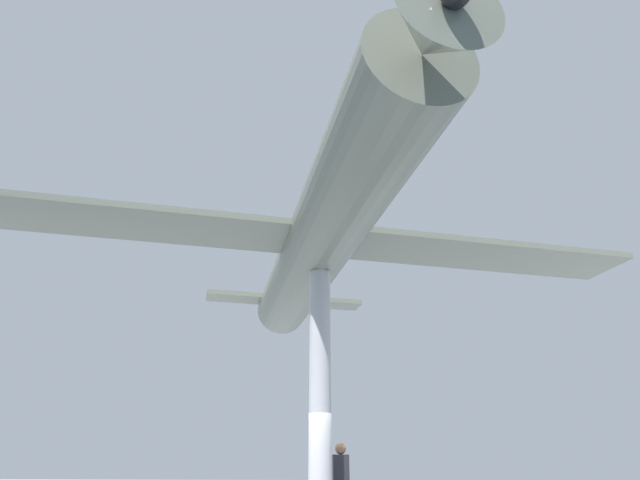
% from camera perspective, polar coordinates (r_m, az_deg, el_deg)
% --- Properties ---
extents(support_pylon_central, '(0.56, 0.56, 6.23)m').
position_cam_1_polar(support_pylon_central, '(13.20, -0.00, -16.54)').
color(support_pylon_central, '#B7B7BC').
rests_on(support_pylon_central, ground_plane).
extents(suspended_airplane, '(18.96, 15.74, 3.50)m').
position_cam_1_polar(suspended_airplane, '(14.19, 0.16, 0.34)').
color(suspended_airplane, slate).
rests_on(suspended_airplane, support_pylon_central).
extents(visitor_person, '(0.44, 0.31, 1.85)m').
position_cam_1_polar(visitor_person, '(13.78, 2.41, -25.33)').
color(visitor_person, '#2D3D56').
rests_on(visitor_person, ground_plane).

